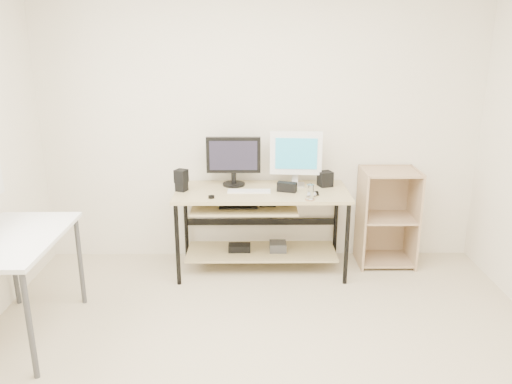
{
  "coord_description": "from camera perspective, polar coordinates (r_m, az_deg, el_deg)",
  "views": [
    {
      "loc": [
        -0.09,
        -2.49,
        2.0
      ],
      "look_at": [
        -0.05,
        1.3,
        0.84
      ],
      "focal_mm": 35.0,
      "sensor_mm": 36.0,
      "label": 1
    }
  ],
  "objects": [
    {
      "name": "desk",
      "position": [
        4.4,
        0.31,
        -2.43
      ],
      "size": [
        1.5,
        0.65,
        0.75
      ],
      "color": "tan",
      "rests_on": "ground"
    },
    {
      "name": "room",
      "position": [
        2.63,
        -1.61,
        1.87
      ],
      "size": [
        4.01,
        4.01,
        2.62
      ],
      "color": "beige",
      "rests_on": "ground"
    },
    {
      "name": "mouse",
      "position": [
        4.21,
        6.5,
        -0.2
      ],
      "size": [
        0.08,
        0.11,
        0.03
      ],
      "primitive_type": "ellipsoid",
      "rotation": [
        0.0,
        0.0,
        0.17
      ],
      "color": "#AFAFB4",
      "rests_on": "desk"
    },
    {
      "name": "smartphone",
      "position": [
        4.27,
        6.77,
        -0.15
      ],
      "size": [
        0.07,
        0.12,
        0.01
      ],
      "primitive_type": "cube",
      "rotation": [
        0.0,
        0.0,
        -0.06
      ],
      "color": "black",
      "rests_on": "desk"
    },
    {
      "name": "speaker_left",
      "position": [
        4.34,
        -8.53,
        1.39
      ],
      "size": [
        0.12,
        0.12,
        0.19
      ],
      "rotation": [
        0.0,
        0.0,
        -0.42
      ],
      "color": "black",
      "rests_on": "desk"
    },
    {
      "name": "shelf_unit",
      "position": [
        4.75,
        14.63,
        -2.65
      ],
      "size": [
        0.5,
        0.4,
        0.9
      ],
      "color": "tan",
      "rests_on": "ground"
    },
    {
      "name": "side_table",
      "position": [
        3.72,
        -25.94,
        -5.76
      ],
      "size": [
        0.6,
        1.0,
        0.75
      ],
      "color": "white",
      "rests_on": "ground"
    },
    {
      "name": "drinking_glass",
      "position": [
        4.09,
        6.22,
        0.02
      ],
      "size": [
        0.08,
        0.08,
        0.12
      ],
      "primitive_type": "cylinder",
      "rotation": [
        0.0,
        0.0,
        0.43
      ],
      "color": "white",
      "rests_on": "coaster"
    },
    {
      "name": "coaster",
      "position": [
        4.1,
        6.19,
        -0.84
      ],
      "size": [
        0.1,
        0.1,
        0.01
      ],
      "primitive_type": "cylinder",
      "rotation": [
        0.0,
        0.0,
        0.43
      ],
      "color": "#8F6040",
      "rests_on": "desk"
    },
    {
      "name": "volume_puck",
      "position": [
        4.13,
        -5.13,
        -0.57
      ],
      "size": [
        0.06,
        0.06,
        0.02
      ],
      "primitive_type": "cylinder",
      "rotation": [
        0.0,
        0.0,
        -0.13
      ],
      "color": "black",
      "rests_on": "desk"
    },
    {
      "name": "black_monitor",
      "position": [
        4.43,
        -2.59,
        3.9
      ],
      "size": [
        0.48,
        0.2,
        0.44
      ],
      "rotation": [
        0.0,
        0.0,
        -0.01
      ],
      "color": "black",
      "rests_on": "desk"
    },
    {
      "name": "audio_controller",
      "position": [
        4.42,
        -8.52,
        1.33
      ],
      "size": [
        0.09,
        0.07,
        0.15
      ],
      "primitive_type": "cube",
      "rotation": [
        0.0,
        0.0,
        -0.41
      ],
      "color": "black",
      "rests_on": "desk"
    },
    {
      "name": "white_imac",
      "position": [
        4.43,
        4.59,
        4.28
      ],
      "size": [
        0.46,
        0.15,
        0.49
      ],
      "rotation": [
        0.0,
        0.0,
        -0.08
      ],
      "color": "silver",
      "rests_on": "desk"
    },
    {
      "name": "speaker_right",
      "position": [
        4.48,
        7.91,
        1.5
      ],
      "size": [
        0.14,
        0.14,
        0.13
      ],
      "primitive_type": "cube",
      "rotation": [
        0.0,
        0.0,
        0.32
      ],
      "color": "black",
      "rests_on": "desk"
    },
    {
      "name": "center_speaker",
      "position": [
        4.3,
        3.56,
        0.58
      ],
      "size": [
        0.18,
        0.12,
        0.08
      ],
      "primitive_type": "cube",
      "rotation": [
        0.0,
        0.0,
        -0.33
      ],
      "color": "black",
      "rests_on": "desk"
    },
    {
      "name": "keyboard",
      "position": [
        4.29,
        -0.8,
        0.09
      ],
      "size": [
        0.37,
        0.11,
        0.01
      ],
      "primitive_type": "cube",
      "rotation": [
        0.0,
        0.0,
        -0.02
      ],
      "color": "white",
      "rests_on": "desk"
    }
  ]
}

